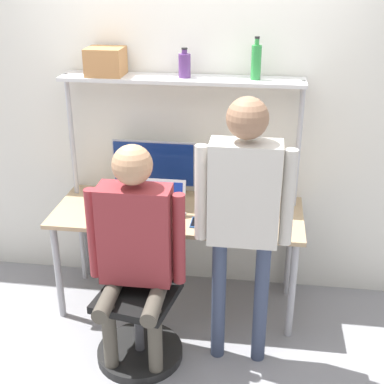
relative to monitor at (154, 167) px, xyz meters
name	(u,v)px	position (x,y,z in m)	size (l,w,h in m)	color
ground_plane	(171,331)	(0.21, -0.57, -1.02)	(12.00, 12.00, 0.00)	gray
wall_back	(186,116)	(0.21, 0.18, 0.33)	(8.00, 0.06, 2.70)	silver
desk	(178,220)	(0.21, -0.20, -0.33)	(1.76, 0.70, 0.77)	tan
shelf_unit	(182,112)	(0.21, 0.00, 0.42)	(1.67, 0.27, 1.67)	silver
monitor	(154,167)	(0.00, 0.00, 0.00)	(0.61, 0.20, 0.44)	#B7B7BC
laptop	(160,208)	(0.10, -0.32, -0.18)	(0.34, 0.26, 0.26)	#BCBCC1
cell_phone	(196,223)	(0.36, -0.38, -0.24)	(0.07, 0.15, 0.01)	#264C8C
office_chair	(141,315)	(0.06, -0.81, -0.72)	(0.56, 0.56, 0.95)	black
person_seated	(135,240)	(0.05, -0.85, -0.14)	(0.60, 0.48, 1.46)	#4C473D
person_standing	(244,202)	(0.69, -0.75, 0.11)	(0.58, 0.24, 1.74)	#38425B
bottle_green	(256,61)	(0.71, 0.00, 0.78)	(0.07, 0.07, 0.28)	#2D8C3F
bottle_purple	(185,65)	(0.23, 0.00, 0.74)	(0.08, 0.08, 0.20)	#593372
storage_box	(106,61)	(-0.31, 0.00, 0.75)	(0.25, 0.23, 0.19)	#B27A47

